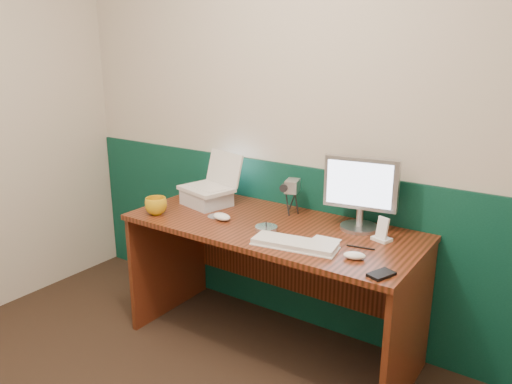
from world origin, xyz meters
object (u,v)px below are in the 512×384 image
Objects in this scene: keyboard at (295,244)px; mug at (156,206)px; monitor at (361,194)px; desk at (271,287)px; camcorder at (292,197)px; laptop at (206,171)px.

keyboard is 3.24× the size of mug.
monitor reaches higher than mug.
desk is 4.23× the size of monitor.
monitor reaches higher than desk.
desk is 12.80× the size of mug.
keyboard is (0.26, -0.19, 0.39)m from desk.
camcorder is (0.00, 0.21, 0.48)m from desk.
camcorder reaches higher than desk.
mug is at bearing -162.75° from camcorder.
keyboard is at bearing -121.14° from monitor.
monitor is at bearing 58.86° from keyboard.
mug is at bearing 172.66° from keyboard.
laptop is at bearing 178.50° from camcorder.
camcorder reaches higher than keyboard.
laptop is 0.84m from keyboard.
camcorder reaches higher than mug.
desk is at bearing 133.34° from keyboard.
laptop is 1.45× the size of camcorder.
desk is at bearing 6.38° from laptop.
camcorder is at bearing 169.52° from monitor.
desk is 3.95× the size of keyboard.
camcorder is at bearing 112.64° from keyboard.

